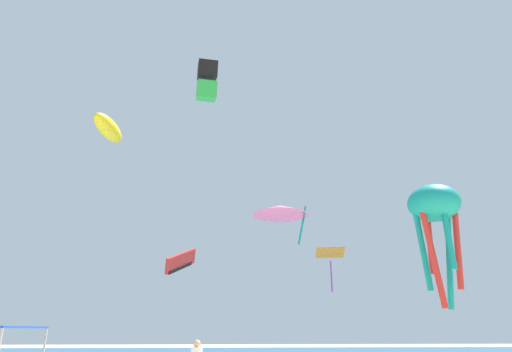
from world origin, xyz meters
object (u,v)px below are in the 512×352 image
object	(u,v)px
kite_box_black	(207,81)
kite_inflatable_yellow	(108,128)
kite_parafoil_red	(181,261)
kite_diamond_orange	(330,255)
kite_octopus_teal	(435,209)
kite_delta_pink	(280,210)

from	to	relation	value
kite_box_black	kite_inflatable_yellow	distance (m)	8.39
kite_box_black	kite_parafoil_red	distance (m)	16.43
kite_diamond_orange	kite_parafoil_red	world-z (taller)	kite_parafoil_red
kite_octopus_teal	kite_delta_pink	bearing A→B (deg)	-138.16
kite_diamond_orange	kite_inflatable_yellow	size ratio (longest dim) A/B	0.74
kite_diamond_orange	kite_parafoil_red	size ratio (longest dim) A/B	0.77
kite_inflatable_yellow	kite_box_black	bearing A→B (deg)	89.92
kite_inflatable_yellow	kite_octopus_teal	bearing A→B (deg)	81.12
kite_inflatable_yellow	kite_parafoil_red	bearing A→B (deg)	158.99
kite_delta_pink	kite_octopus_teal	distance (m)	11.27
kite_diamond_orange	kite_inflatable_yellow	distance (m)	20.72
kite_diamond_orange	kite_delta_pink	world-z (taller)	kite_delta_pink
kite_diamond_orange	kite_box_black	world-z (taller)	kite_box_black
kite_delta_pink	kite_octopus_teal	xyz separation A→B (m)	(8.49, -7.21, -1.72)
kite_inflatable_yellow	kite_delta_pink	size ratio (longest dim) A/B	0.79
kite_box_black	kite_inflatable_yellow	world-z (taller)	kite_box_black
kite_box_black	kite_octopus_teal	xyz separation A→B (m)	(14.29, -5.20, -11.55)
kite_parafoil_red	kite_inflatable_yellow	size ratio (longest dim) A/B	0.97
kite_inflatable_yellow	kite_delta_pink	distance (m)	14.51
kite_parafoil_red	kite_delta_pink	world-z (taller)	kite_delta_pink
kite_parafoil_red	kite_inflatable_yellow	xyz separation A→B (m)	(-5.01, -9.49, 8.64)
kite_diamond_orange	kite_box_black	size ratio (longest dim) A/B	1.01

